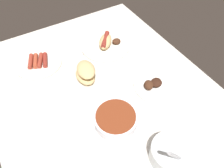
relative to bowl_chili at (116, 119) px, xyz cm
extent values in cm
cube|color=silver|center=(-12.21, 3.64, -4.11)|extent=(120.00, 90.00, 3.00)
cylinder|color=white|center=(0.00, 0.00, -0.29)|extent=(16.61, 16.61, 4.65)
cylinder|color=maroon|center=(0.00, 0.00, 1.64)|extent=(14.94, 14.94, 1.00)
ellipsoid|color=#DBB77A|center=(-25.93, -0.20, -0.81)|extent=(11.55, 7.81, 3.60)
ellipsoid|color=#DBB77A|center=(-25.94, 0.55, 2.79)|extent=(12.71, 9.69, 3.60)
cylinder|color=white|center=(-45.81, -15.35, -2.11)|extent=(22.13, 22.13, 1.00)
cylinder|color=#9E3828|center=(-47.08, -18.43, -0.60)|extent=(9.06, 5.12, 2.02)
cylinder|color=#AD472D|center=(-46.23, -16.38, -0.60)|extent=(9.10, 4.90, 2.02)
cylinder|color=#9E3828|center=(-45.38, -14.32, -0.60)|extent=(8.96, 5.57, 2.02)
cylinder|color=maroon|center=(-44.53, -12.27, -0.60)|extent=(9.12, 4.74, 2.02)
cylinder|color=white|center=(-40.82, 18.48, -2.11)|extent=(25.34, 25.34, 1.00)
ellipsoid|color=#DBB77A|center=(-40.82, 18.48, 0.59)|extent=(12.97, 12.20, 4.40)
cylinder|color=maroon|center=(-40.82, 18.48, 1.80)|extent=(10.22, 9.04, 2.40)
ellipsoid|color=#472819|center=(-38.80, 23.81, -0.21)|extent=(4.50, 5.10, 2.80)
cylinder|color=silver|center=(20.65, 8.57, 0.62)|extent=(13.48, 13.48, 6.47)
cylinder|color=beige|center=(20.65, 8.57, 1.91)|extent=(11.86, 11.86, 2.91)
cube|color=#B7B7BC|center=(23.68, 6.88, 6.71)|extent=(2.30, 9.33, 13.89)
cylinder|color=white|center=(-6.05, 24.09, -2.11)|extent=(19.27, 19.27, 1.00)
ellipsoid|color=#381E14|center=(-6.66, 24.13, -0.26)|extent=(5.64, 6.40, 2.70)
ellipsoid|color=#472819|center=(-6.90, 20.55, -0.05)|extent=(6.28, 5.97, 3.13)
ellipsoid|color=#381E14|center=(-6.03, 24.16, -0.21)|extent=(4.19, 5.12, 2.80)
camera|label=1|loc=(33.76, -21.40, 68.32)|focal=33.57mm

